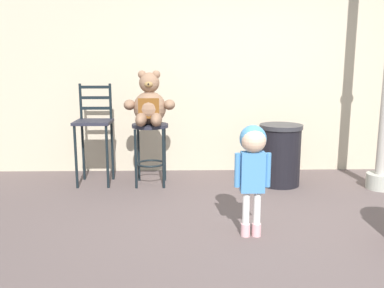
% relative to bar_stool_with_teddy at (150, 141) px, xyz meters
% --- Properties ---
extents(ground_plane, '(24.00, 24.00, 0.00)m').
position_rel_bar_stool_with_teddy_xyz_m(ground_plane, '(1.21, -1.46, -0.54)').
color(ground_plane, '#5A4C4B').
extents(building_wall, '(7.94, 0.30, 3.08)m').
position_rel_bar_stool_with_teddy_xyz_m(building_wall, '(1.21, 0.80, 1.00)').
color(building_wall, '#BCAE95').
rests_on(building_wall, ground_plane).
extents(bar_stool_with_teddy, '(0.43, 0.43, 0.74)m').
position_rel_bar_stool_with_teddy_xyz_m(bar_stool_with_teddy, '(0.00, 0.00, 0.00)').
color(bar_stool_with_teddy, '#222330').
rests_on(bar_stool_with_teddy, ground_plane).
extents(teddy_bear, '(0.60, 0.54, 0.63)m').
position_rel_bar_stool_with_teddy_xyz_m(teddy_bear, '(0.00, -0.03, 0.43)').
color(teddy_bear, '#84624B').
rests_on(teddy_bear, bar_stool_with_teddy).
extents(child_walking, '(0.30, 0.24, 0.96)m').
position_rel_bar_stool_with_teddy_xyz_m(child_walking, '(0.97, -1.56, 0.15)').
color(child_walking, '#DAA2A8').
rests_on(child_walking, ground_plane).
extents(trash_bin, '(0.51, 0.51, 0.74)m').
position_rel_bar_stool_with_teddy_xyz_m(trash_bin, '(1.56, -0.04, -0.17)').
color(trash_bin, black).
rests_on(trash_bin, ground_plane).
extents(bar_chair_empty, '(0.43, 0.43, 1.21)m').
position_rel_bar_stool_with_teddy_xyz_m(bar_chair_empty, '(-0.68, 0.07, 0.16)').
color(bar_chair_empty, '#222330').
rests_on(bar_chair_empty, ground_plane).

